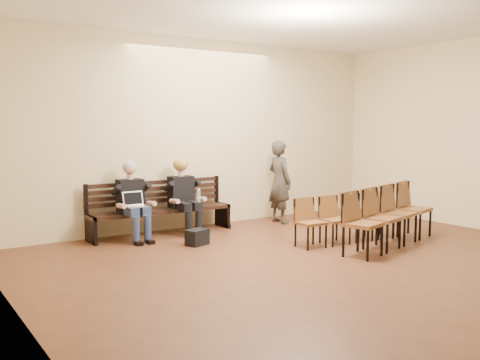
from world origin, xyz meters
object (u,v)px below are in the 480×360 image
object	(u,v)px
seated_man	(133,202)
chair_row_front	(347,219)
laptop	(137,207)
water_bottle	(199,203)
seated_woman	(184,199)
chair_row_back	(391,216)
passerby	(280,176)
bag	(197,237)
bench	(162,222)

from	to	relation	value
seated_man	chair_row_front	world-z (taller)	seated_man
laptop	chair_row_front	distance (m)	3.45
water_bottle	seated_woman	bearing A→B (deg)	114.20
chair_row_back	laptop	bearing A→B (deg)	127.18
passerby	laptop	bearing A→B (deg)	90.20
water_bottle	passerby	size ratio (longest dim) A/B	0.13
water_bottle	bag	world-z (taller)	water_bottle
chair_row_back	passerby	bearing A→B (deg)	79.89
seated_man	bench	bearing A→B (deg)	11.70
bench	chair_row_front	bearing A→B (deg)	-45.09
seated_woman	chair_row_front	world-z (taller)	seated_woman
seated_woman	chair_row_front	distance (m)	2.85
bench	seated_woman	bearing A→B (deg)	-17.52
bench	water_bottle	xyz separation A→B (m)	(0.51, -0.42, 0.34)
seated_man	passerby	distance (m)	3.01
chair_row_back	chair_row_front	bearing A→B (deg)	108.19
seated_man	chair_row_back	distance (m)	4.21
bench	water_bottle	bearing A→B (deg)	-39.12
bench	chair_row_front	distance (m)	3.19
seated_man	passerby	xyz separation A→B (m)	(2.99, -0.15, 0.29)
seated_woman	passerby	xyz separation A→B (m)	(2.03, -0.15, 0.31)
passerby	seated_woman	bearing A→B (deg)	84.88
seated_woman	bag	distance (m)	1.11
bench	passerby	xyz separation A→B (m)	(2.41, -0.27, 0.70)
seated_man	water_bottle	distance (m)	1.14
chair_row_front	passerby	bearing A→B (deg)	88.44
laptop	water_bottle	bearing A→B (deg)	9.03
seated_woman	water_bottle	size ratio (longest dim) A/B	5.20
bag	chair_row_back	bearing A→B (deg)	-35.02
bag	passerby	distance (m)	2.57
bench	laptop	xyz separation A→B (m)	(-0.60, -0.33, 0.35)
bag	chair_row_front	bearing A→B (deg)	-28.90
laptop	passerby	bearing A→B (deg)	14.77
seated_man	laptop	size ratio (longest dim) A/B	3.68
laptop	chair_row_front	xyz separation A→B (m)	(2.85, -1.93, -0.19)
bag	chair_row_back	distance (m)	3.10
seated_woman	passerby	size ratio (longest dim) A/B	0.66
bag	chair_row_back	xyz separation A→B (m)	(2.52, -1.77, 0.35)
chair_row_back	bag	bearing A→B (deg)	130.04
water_bottle	passerby	xyz separation A→B (m)	(1.90, 0.15, 0.36)
seated_man	chair_row_back	world-z (taller)	seated_man
bench	chair_row_front	world-z (taller)	chair_row_front
bench	chair_row_back	world-z (taller)	chair_row_back
seated_woman	laptop	world-z (taller)	seated_woman
laptop	water_bottle	xyz separation A→B (m)	(1.11, -0.09, -0.01)
bag	passerby	xyz separation A→B (m)	(2.30, 0.81, 0.80)
bench	passerby	bearing A→B (deg)	-6.34
passerby	chair_row_front	size ratio (longest dim) A/B	0.98
water_bottle	bag	distance (m)	0.89
seated_woman	laptop	xyz separation A→B (m)	(-0.98, -0.21, -0.04)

